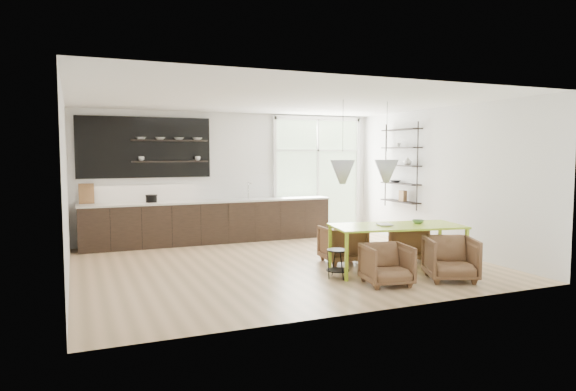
# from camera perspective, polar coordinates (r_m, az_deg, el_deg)

# --- Properties ---
(room) EXTENTS (7.02, 6.01, 2.91)m
(room) POSITION_cam_1_polar(r_m,az_deg,el_deg) (10.29, -0.03, 1.85)
(room) COLOR #DBB386
(room) RESTS_ON ground
(kitchen_run) EXTENTS (5.54, 0.69, 2.75)m
(kitchen_run) POSITION_cam_1_polar(r_m,az_deg,el_deg) (11.48, -9.02, -2.24)
(kitchen_run) COLOR black
(kitchen_run) RESTS_ON ground
(right_shelving) EXTENTS (0.26, 1.22, 1.90)m
(right_shelving) POSITION_cam_1_polar(r_m,az_deg,el_deg) (11.70, 12.48, 3.01)
(right_shelving) COLOR black
(right_shelving) RESTS_ON ground
(dining_table) EXTENTS (2.29, 1.34, 0.79)m
(dining_table) POSITION_cam_1_polar(r_m,az_deg,el_deg) (8.73, 12.01, -3.59)
(dining_table) COLOR #AED92A
(dining_table) RESTS_ON ground
(armchair_back_left) EXTENTS (0.78, 0.80, 0.67)m
(armchair_back_left) POSITION_cam_1_polar(r_m,az_deg,el_deg) (9.38, 6.07, -5.37)
(armchair_back_left) COLOR brown
(armchair_back_left) RESTS_ON ground
(armchair_back_right) EXTENTS (0.99, 1.00, 0.67)m
(armchair_back_right) POSITION_cam_1_polar(r_m,az_deg,el_deg) (9.78, 13.21, -5.08)
(armchair_back_right) COLOR brown
(armchair_back_right) RESTS_ON ground
(armchair_front_left) EXTENTS (0.77, 0.78, 0.62)m
(armchair_front_left) POSITION_cam_1_polar(r_m,az_deg,el_deg) (7.90, 10.90, -7.54)
(armchair_front_left) COLOR brown
(armchair_front_left) RESTS_ON ground
(armchair_front_right) EXTENTS (0.96, 0.97, 0.68)m
(armchair_front_right) POSITION_cam_1_polar(r_m,az_deg,el_deg) (8.43, 17.62, -6.70)
(armchair_front_right) COLOR brown
(armchair_front_right) RESTS_ON ground
(wire_stool) EXTENTS (0.36, 0.36, 0.46)m
(wire_stool) POSITION_cam_1_polar(r_m,az_deg,el_deg) (8.21, 5.56, -7.12)
(wire_stool) COLOR black
(wire_stool) RESTS_ON ground
(table_book) EXTENTS (0.27, 0.33, 0.03)m
(table_book) POSITION_cam_1_polar(r_m,az_deg,el_deg) (8.61, 10.02, -3.22)
(table_book) COLOR white
(table_book) RESTS_ON dining_table
(table_bowl) EXTENTS (0.24, 0.24, 0.06)m
(table_bowl) POSITION_cam_1_polar(r_m,az_deg,el_deg) (9.00, 14.24, -2.84)
(table_bowl) COLOR #5D8A53
(table_bowl) RESTS_ON dining_table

